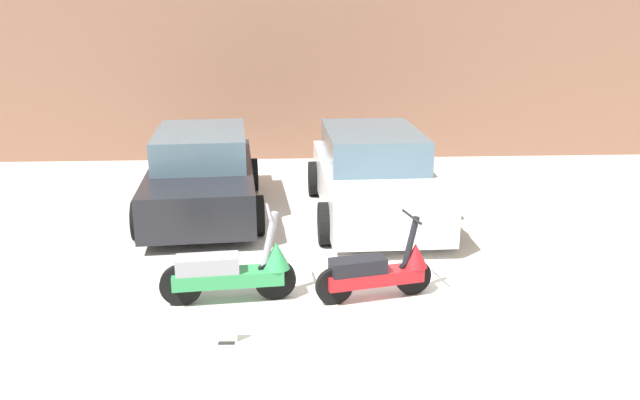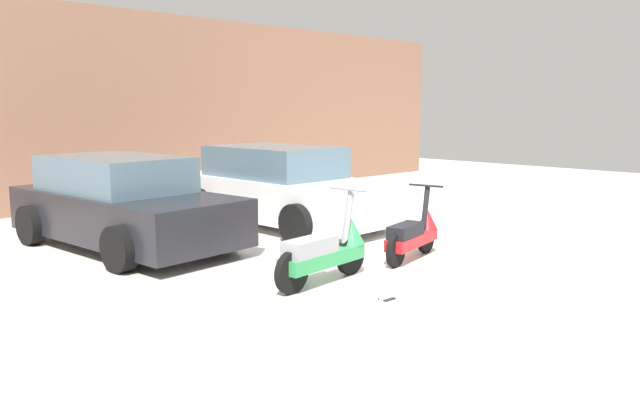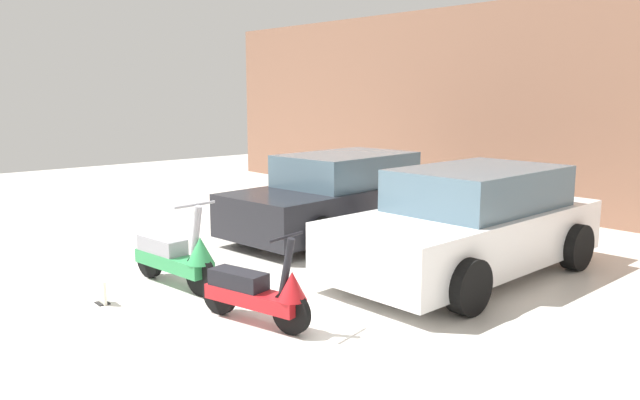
{
  "view_description": "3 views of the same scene",
  "coord_description": "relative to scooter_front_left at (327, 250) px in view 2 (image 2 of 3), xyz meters",
  "views": [
    {
      "loc": [
        -0.72,
        -5.73,
        3.11
      ],
      "look_at": [
        -0.29,
        2.41,
        0.64
      ],
      "focal_mm": 35.0,
      "sensor_mm": 36.0,
      "label": 1
    },
    {
      "loc": [
        -6.21,
        -4.22,
        1.97
      ],
      "look_at": [
        -0.29,
        1.84,
        0.72
      ],
      "focal_mm": 35.0,
      "sensor_mm": 36.0,
      "label": 2
    },
    {
      "loc": [
        5.05,
        -2.78,
        2.25
      ],
      "look_at": [
        -0.74,
        2.39,
        0.92
      ],
      "focal_mm": 35.0,
      "sensor_mm": 36.0,
      "label": 3
    }
  ],
  "objects": [
    {
      "name": "wall_back",
      "position": [
        1.33,
        7.06,
        1.6
      ],
      "size": [
        19.6,
        0.12,
        3.94
      ],
      "primitive_type": "cube",
      "color": "#845B47",
      "rests_on": "ground_plane"
    },
    {
      "name": "scooter_front_right",
      "position": [
        1.62,
        -0.01,
        -0.03
      ],
      "size": [
        1.34,
        0.58,
        0.95
      ],
      "rotation": [
        0.0,
        0.0,
        0.22
      ],
      "color": "black",
      "rests_on": "ground_plane"
    },
    {
      "name": "ground_plane",
      "position": [
        1.33,
        -0.67,
        -0.37
      ],
      "size": [
        28.0,
        28.0,
        0.0
      ],
      "primitive_type": "plane",
      "color": "silver"
    },
    {
      "name": "car_rear_center",
      "position": [
        1.94,
        3.03,
        0.27
      ],
      "size": [
        1.97,
        3.96,
        1.33
      ],
      "rotation": [
        0.0,
        0.0,
        -1.55
      ],
      "color": "white",
      "rests_on": "ground_plane"
    },
    {
      "name": "placard_near_left_scooter",
      "position": [
        -0.01,
        -0.9,
        -0.26
      ],
      "size": [
        0.2,
        0.13,
        0.26
      ],
      "rotation": [
        0.0,
        0.0,
        -0.03
      ],
      "color": "black",
      "rests_on": "ground_plane"
    },
    {
      "name": "scooter_front_left",
      "position": [
        0.0,
        0.0,
        0.0
      ],
      "size": [
        1.5,
        0.54,
        1.05
      ],
      "rotation": [
        0.0,
        0.0,
        0.1
      ],
      "color": "black",
      "rests_on": "ground_plane"
    },
    {
      "name": "car_rear_left",
      "position": [
        -0.77,
        3.35,
        0.25
      ],
      "size": [
        2.08,
        3.92,
        1.29
      ],
      "rotation": [
        0.0,
        0.0,
        -1.49
      ],
      "color": "black",
      "rests_on": "ground_plane"
    }
  ]
}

